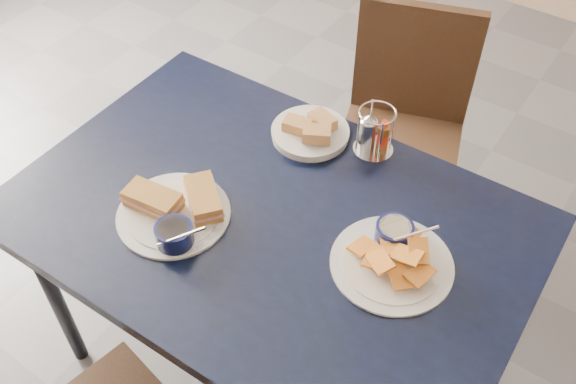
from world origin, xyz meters
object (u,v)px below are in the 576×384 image
Objects in this scene: chair_far at (412,116)px; plantain_plate at (393,253)px; dining_table at (269,232)px; condiment_caddy at (374,134)px; bread_basket at (311,132)px; sandwich_plate at (176,211)px.

chair_far reaches higher than plantain_plate.
dining_table is 0.39m from condiment_caddy.
dining_table is 6.04× the size of bread_basket.
chair_far reaches higher than dining_table.
chair_far is 0.57m from condiment_caddy.
condiment_caddy is at bearing 60.77° from sandwich_plate.
sandwich_plate is at bearing -119.23° from condiment_caddy.
chair_far is (0.01, 0.83, -0.19)m from dining_table.
condiment_caddy is at bearing 126.76° from plantain_plate.
plantain_plate is at bearing -68.58° from chair_far.
plantain_plate is 2.11× the size of condiment_caddy.
condiment_caddy is (0.09, 0.36, 0.12)m from dining_table.
condiment_caddy is at bearing 75.98° from dining_table.
condiment_caddy reaches higher than bread_basket.
chair_far reaches higher than sandwich_plate.
chair_far is 3.04× the size of plantain_plate.
bread_basket is at bearing -99.27° from chair_far.
plantain_plate is at bearing -32.25° from bread_basket.
dining_table is at bearing 35.64° from sandwich_plate.
sandwich_plate is 0.45m from bread_basket.
dining_table is 0.32m from bread_basket.
dining_table is 0.85m from chair_far.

